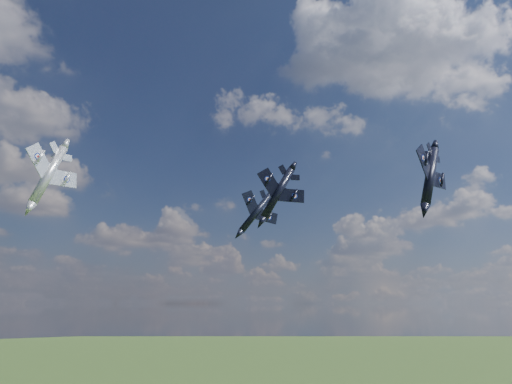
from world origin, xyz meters
TOP-DOWN VIEW (x-y plane):
  - jet_lead_navy at (4.39, 5.49)m, footprint 14.23×16.28m
  - jet_right_navy at (23.50, -10.86)m, footprint 14.62×17.91m
  - jet_high_navy at (21.96, 37.76)m, footprint 14.92×18.52m
  - jet_left_silver at (-29.37, 19.82)m, footprint 15.85×17.93m

SIDE VIEW (x-z plane):
  - jet_lead_navy at x=4.39m, z-range 78.36..85.64m
  - jet_left_silver at x=-29.37m, z-range 79.76..86.97m
  - jet_right_navy at x=23.50m, z-range 80.30..88.24m
  - jet_high_navy at x=21.96m, z-range 80.34..90.22m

